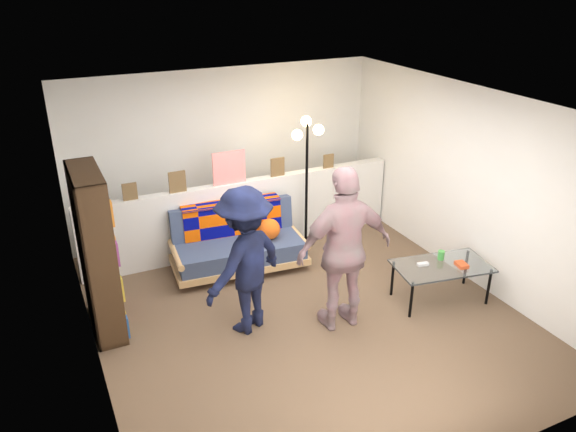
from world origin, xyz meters
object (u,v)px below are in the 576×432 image
object	(u,v)px
floor_lamp	(307,156)
person_left	(245,261)
bookshelf	(97,258)
person_right	(345,250)
coffee_table	(442,267)
futon_sofa	(239,243)

from	to	relation	value
floor_lamp	person_left	size ratio (longest dim) A/B	1.11
bookshelf	person_right	bearing A→B (deg)	-24.36
floor_lamp	person_left	bearing A→B (deg)	-134.40
coffee_table	person_left	xyz separation A→B (m)	(-2.27, 0.47, 0.39)
bookshelf	floor_lamp	size ratio (longest dim) A/B	1.00
person_right	floor_lamp	bearing A→B (deg)	-103.04
coffee_table	floor_lamp	world-z (taller)	floor_lamp
bookshelf	floor_lamp	bearing A→B (deg)	16.90
bookshelf	person_left	xyz separation A→B (m)	(1.40, -0.67, -0.03)
futon_sofa	person_right	world-z (taller)	person_right
floor_lamp	person_left	xyz separation A→B (m)	(-1.53, -1.56, -0.47)
person_left	person_right	bearing A→B (deg)	130.96
futon_sofa	person_left	size ratio (longest dim) A/B	1.09
coffee_table	floor_lamp	xyz separation A→B (m)	(-0.74, 2.04, 0.86)
bookshelf	coffee_table	size ratio (longest dim) A/B	1.52
bookshelf	coffee_table	xyz separation A→B (m)	(3.67, -1.15, -0.41)
person_right	person_left	bearing A→B (deg)	-19.44
bookshelf	coffee_table	distance (m)	3.87
coffee_table	futon_sofa	bearing A→B (deg)	136.58
futon_sofa	bookshelf	xyz separation A→B (m)	(-1.81, -0.62, 0.50)
bookshelf	person_right	world-z (taller)	person_right
bookshelf	person_left	world-z (taller)	bookshelf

